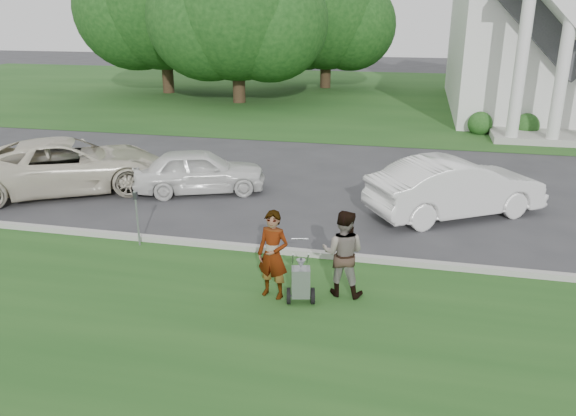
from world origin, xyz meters
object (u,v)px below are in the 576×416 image
(tree_left, at_px, (237,14))
(person_left, at_px, (273,255))
(tree_far, at_px, (163,4))
(striping_cart, at_px, (301,283))
(car_b, at_px, (200,171))
(car_a, at_px, (69,165))
(tree_back, at_px, (326,19))
(person_right, at_px, (343,254))
(car_d, at_px, (456,187))
(parking_meter_near, at_px, (137,212))

(tree_left, distance_m, person_left, 25.19)
(tree_far, distance_m, striping_cart, 30.86)
(car_b, bearing_deg, tree_left, -7.35)
(car_a, relative_size, car_b, 1.48)
(striping_cart, relative_size, person_left, 0.64)
(tree_back, xyz_separation_m, person_right, (5.46, -31.06, -3.85))
(tree_far, height_order, tree_back, tree_far)
(person_right, bearing_deg, person_left, 20.98)
(person_left, bearing_deg, tree_back, 111.03)
(car_b, relative_size, car_d, 0.82)
(striping_cart, bearing_deg, car_d, 48.58)
(person_left, bearing_deg, parking_meter_near, 168.75)
(person_left, height_order, car_a, person_left)
(person_left, distance_m, car_d, 6.73)
(tree_far, height_order, person_left, tree_far)
(car_a, distance_m, car_b, 4.06)
(striping_cart, bearing_deg, parking_meter_near, 143.50)
(tree_left, relative_size, car_a, 1.80)
(person_left, relative_size, car_b, 0.44)
(tree_back, bearing_deg, striping_cart, -81.48)
(person_left, distance_m, car_b, 7.17)
(striping_cart, bearing_deg, tree_back, 85.35)
(parking_meter_near, bearing_deg, tree_left, 101.47)
(tree_far, bearing_deg, person_right, -59.32)
(tree_back, relative_size, car_d, 1.98)
(tree_left, height_order, parking_meter_near, tree_left)
(striping_cart, height_order, person_left, person_left)
(tree_left, distance_m, car_d, 21.83)
(person_right, distance_m, car_b, 7.65)
(tree_back, bearing_deg, car_a, -98.04)
(striping_cart, distance_m, parking_meter_near, 4.73)
(car_a, relative_size, car_d, 1.22)
(striping_cart, relative_size, parking_meter_near, 0.83)
(person_left, bearing_deg, tree_far, 131.65)
(person_left, xyz_separation_m, car_a, (-7.86, 5.25, -0.06))
(tree_far, xyz_separation_m, parking_meter_near, (10.41, -24.73, -4.83))
(car_a, xyz_separation_m, car_b, (3.99, 0.78, -0.14))
(tree_far, distance_m, car_b, 23.41)
(car_d, bearing_deg, tree_back, -15.15)
(car_a, xyz_separation_m, car_d, (11.54, 0.38, -0.02))
(parking_meter_near, xyz_separation_m, car_d, (7.43, 3.91, -0.06))
(car_a, bearing_deg, person_right, -148.64)
(tree_left, distance_m, person_right, 25.28)
(tree_back, xyz_separation_m, parking_meter_near, (0.41, -29.73, -3.86))
(person_left, relative_size, car_a, 0.30)
(parking_meter_near, distance_m, car_a, 5.42)
(person_right, distance_m, car_a, 10.37)
(person_right, distance_m, parking_meter_near, 5.22)
(person_right, relative_size, car_a, 0.30)
(tree_back, bearing_deg, parking_meter_near, -89.21)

